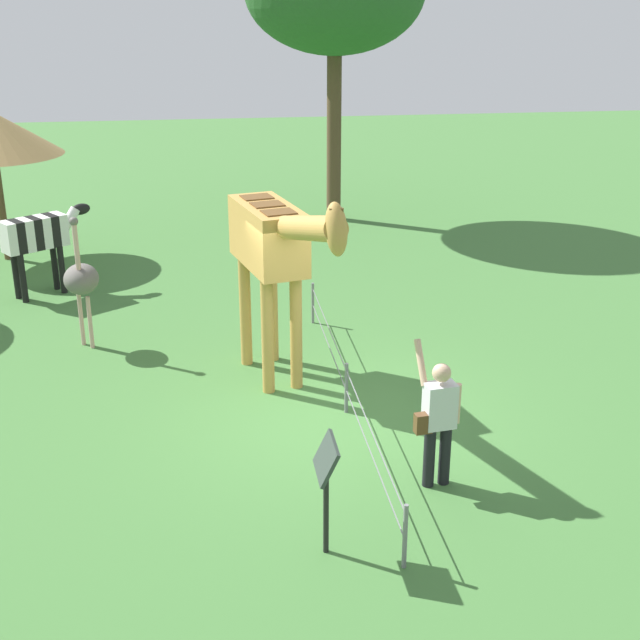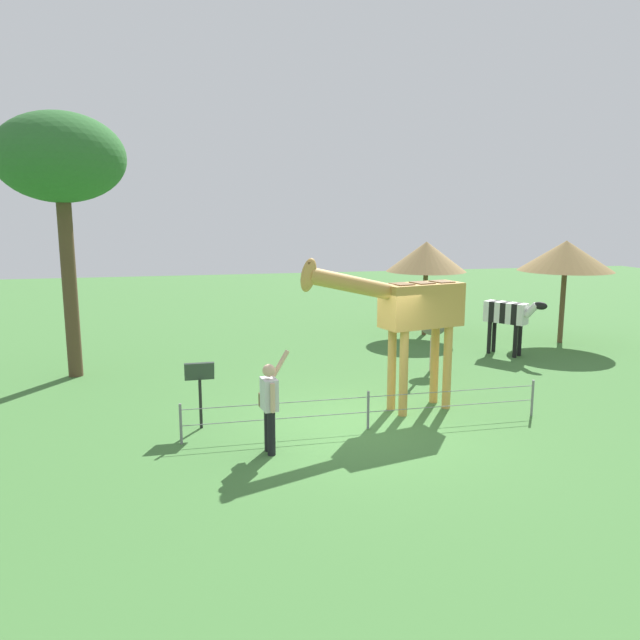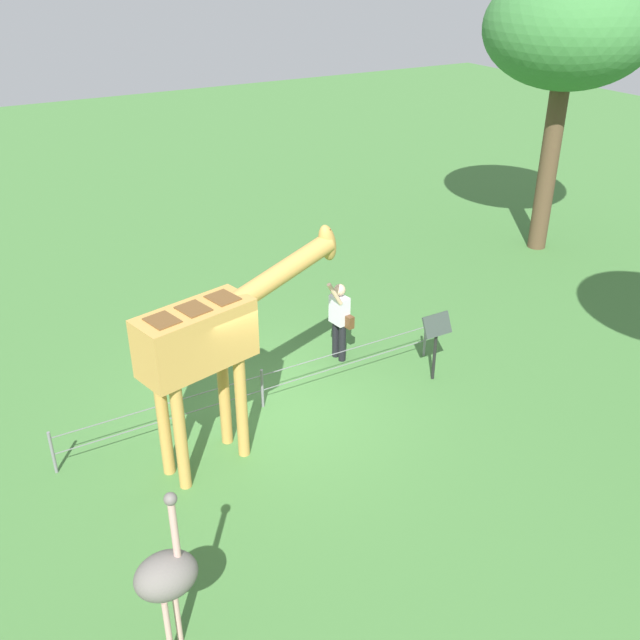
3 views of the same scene
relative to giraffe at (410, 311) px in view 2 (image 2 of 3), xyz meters
The scene contains 10 objects.
ground_plane 2.50m from the giraffe, 31.55° to the left, with size 60.00×60.00×0.00m, color #427538.
giraffe is the anchor object (origin of this frame).
visitor 3.72m from the giraffe, 27.15° to the left, with size 0.55×0.58×1.77m.
zebra 6.26m from the giraffe, 138.35° to the right, with size 1.28×1.65×1.66m.
ostrich 3.64m from the giraffe, 121.52° to the right, with size 0.70×0.56×2.25m.
shade_hut_near 8.96m from the giraffe, 143.65° to the right, with size 2.90×2.90×3.25m.
shade_hut_far 8.19m from the giraffe, 114.78° to the right, with size 2.66×2.66×3.16m.
tree_east 9.09m from the giraffe, 31.46° to the right, with size 3.06×3.06×6.48m.
info_sign 4.42m from the giraffe, ahead, with size 0.56×0.21×1.32m.
wire_fence 2.23m from the giraffe, 37.48° to the left, with size 7.05×0.05×0.75m.
Camera 2 is at (3.33, 10.75, 4.10)m, focal length 33.86 mm.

